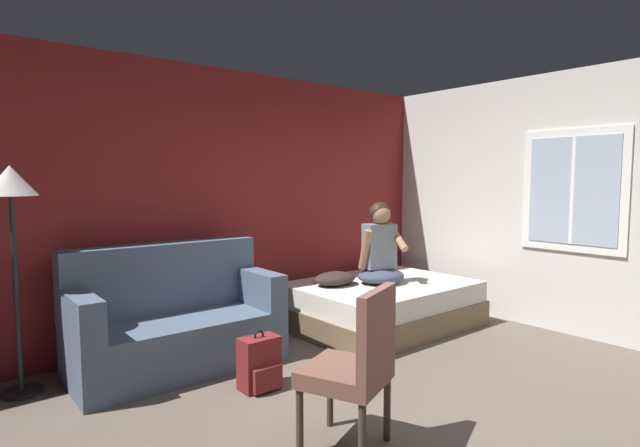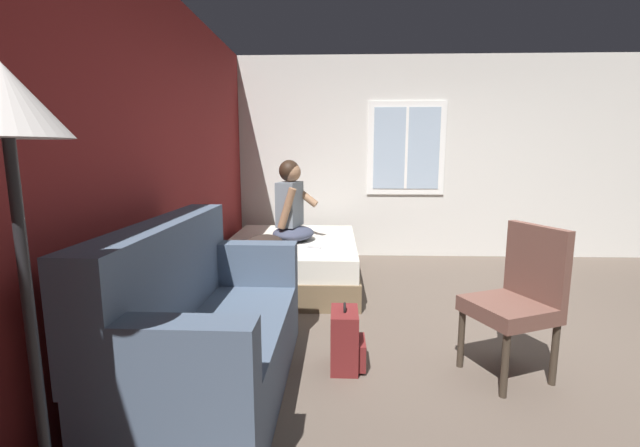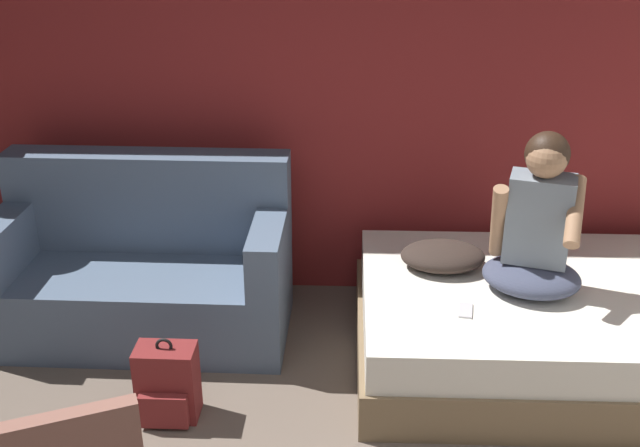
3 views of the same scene
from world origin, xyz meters
name	(u,v)px [view 2 (image 2 of 3)]	position (x,y,z in m)	size (l,w,h in m)	color
ground_plane	(511,342)	(0.00, 0.00, 0.00)	(40.00, 40.00, 0.00)	brown
wall_back_accent	(147,164)	(0.00, 2.75, 1.35)	(10.51, 0.16, 2.70)	maroon
wall_side_with_window	(434,158)	(2.84, 0.01, 1.35)	(0.19, 6.73, 2.70)	silver
bed	(292,261)	(1.49, 1.84, 0.24)	(1.93, 1.45, 0.48)	brown
couch	(204,329)	(-0.75, 2.14, 0.39)	(1.71, 0.84, 1.04)	#47566B
side_chair	(518,296)	(-0.47, 0.18, 0.53)	(0.60, 0.60, 0.98)	#382D23
person_seated	(291,208)	(1.45, 1.83, 0.84)	(0.62, 0.57, 0.88)	#383D51
backpack	(346,340)	(-0.44, 1.28, 0.19)	(0.30, 0.23, 0.46)	maroon
throw_pillow	(265,242)	(1.00, 2.05, 0.55)	(0.48, 0.36, 0.14)	#2D231E
cell_phone	(314,248)	(1.07, 1.56, 0.48)	(0.07, 0.14, 0.01)	#B7B7BC
floor_lamp	(11,155)	(-1.86, 2.33, 1.43)	(0.36, 0.36, 1.70)	black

